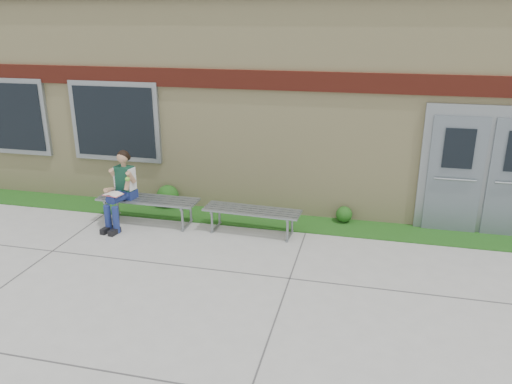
# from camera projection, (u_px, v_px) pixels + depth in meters

# --- Properties ---
(ground) EXTENTS (80.00, 80.00, 0.00)m
(ground) POSITION_uv_depth(u_px,v_px,m) (215.00, 287.00, 7.18)
(ground) COLOR #9E9E99
(ground) RESTS_ON ground
(grass_strip) EXTENTS (16.00, 0.80, 0.02)m
(grass_strip) POSITION_uv_depth(u_px,v_px,m) (257.00, 219.00, 9.56)
(grass_strip) COLOR #154B14
(grass_strip) RESTS_ON ground
(school_building) EXTENTS (16.20, 6.22, 4.20)m
(school_building) POSITION_uv_depth(u_px,v_px,m) (289.00, 87.00, 11.98)
(school_building) COLOR beige
(school_building) RESTS_ON ground
(bench_left) EXTENTS (1.90, 0.54, 0.49)m
(bench_left) POSITION_uv_depth(u_px,v_px,m) (148.00, 204.00, 9.31)
(bench_left) COLOR gray
(bench_left) RESTS_ON ground
(bench_right) EXTENTS (1.75, 0.57, 0.45)m
(bench_right) POSITION_uv_depth(u_px,v_px,m) (252.00, 215.00, 8.89)
(bench_right) COLOR gray
(bench_right) RESTS_ON ground
(girl) EXTENTS (0.50, 0.86, 1.41)m
(girl) POSITION_uv_depth(u_px,v_px,m) (121.00, 188.00, 9.09)
(girl) COLOR navy
(girl) RESTS_ON ground
(shrub_mid) EXTENTS (0.45, 0.45, 0.45)m
(shrub_mid) POSITION_uv_depth(u_px,v_px,m) (168.00, 196.00, 10.13)
(shrub_mid) COLOR #154B14
(shrub_mid) RESTS_ON grass_strip
(shrub_east) EXTENTS (0.30, 0.30, 0.30)m
(shrub_east) POSITION_uv_depth(u_px,v_px,m) (344.00, 214.00, 9.39)
(shrub_east) COLOR #154B14
(shrub_east) RESTS_ON grass_strip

